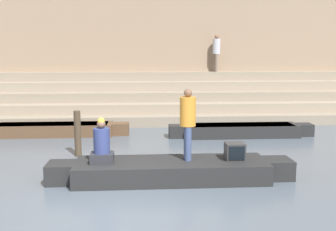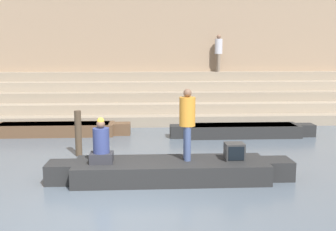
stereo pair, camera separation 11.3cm
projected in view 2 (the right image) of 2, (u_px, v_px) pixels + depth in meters
name	position (u px, v px, depth m)	size (l,w,h in m)	color
ground_plane	(112.00, 208.00, 7.71)	(120.00, 120.00, 0.00)	#4C5660
ghat_steps	(131.00, 102.00, 18.03)	(36.00, 3.64, 2.09)	gray
back_wall	(132.00, 38.00, 19.46)	(34.20, 1.28, 7.49)	#937A60
rowboat_main	(171.00, 170.00, 9.35)	(5.82, 1.41, 0.47)	black
person_standing	(187.00, 120.00, 9.28)	(0.38, 0.38, 1.70)	#3D4C75
person_rowing	(101.00, 145.00, 9.09)	(0.53, 0.42, 1.07)	#28282D
tv_set	(234.00, 152.00, 9.37)	(0.45, 0.41, 0.41)	#2D2D2D
moored_boat_shore	(242.00, 130.00, 14.18)	(5.24, 1.00, 0.44)	black
moored_boat_distant	(55.00, 129.00, 14.40)	(5.55, 1.00, 0.44)	brown
mooring_post	(78.00, 133.00, 11.49)	(0.19, 0.19, 1.34)	#473828
person_on_steps	(219.00, 50.00, 18.85)	(0.36, 0.36, 1.77)	#756656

